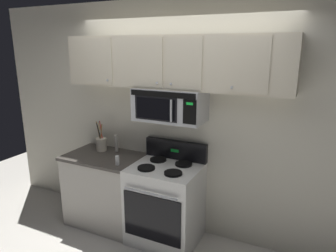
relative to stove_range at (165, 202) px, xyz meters
The scene contains 8 objects.
back_wall 0.95m from the stove_range, 90.00° to the left, with size 5.20×0.10×2.70m, color silver.
stove_range is the anchor object (origin of this frame).
over_range_microwave 1.11m from the stove_range, 90.14° to the left, with size 0.76×0.43×0.35m.
upper_cabinets 1.56m from the stove_range, 90.00° to the left, with size 2.50×0.36×0.55m.
counter_segment 0.84m from the stove_range, behind, with size 0.93×0.65×0.90m.
utensil_crock_cream 1.12m from the stove_range, behind, with size 0.13×0.13×0.38m.
salt_shaker 0.73m from the stove_range, 160.26° to the right, with size 0.05×0.05×0.11m.
pepper_mill 0.97m from the stove_range, 166.06° to the left, with size 0.05×0.05×0.21m, color #B7B2A8.
Camera 1 is at (1.38, -2.38, 2.19)m, focal length 32.57 mm.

